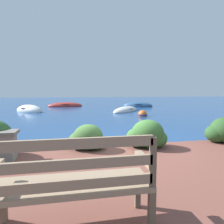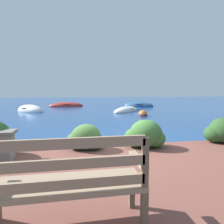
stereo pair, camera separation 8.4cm
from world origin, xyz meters
name	(u,v)px [view 2 (the right image)]	position (x,y,z in m)	size (l,w,h in m)	color
ground_plane	(114,154)	(0.00, 0.00, 0.00)	(80.00, 80.00, 0.00)	navy
park_bench	(66,181)	(-1.00, -2.84, 0.70)	(1.47, 0.48, 0.93)	brown
hedge_clump_left	(86,139)	(-0.70, -0.25, 0.47)	(0.83, 0.60, 0.57)	#426B33
hedge_clump_centre	(145,135)	(0.66, -0.33, 0.50)	(0.95, 0.68, 0.64)	#38662D
hedge_clump_right	(223,132)	(2.75, -0.27, 0.50)	(0.94, 0.68, 0.64)	#284C23
rowboat_nearest	(126,111)	(2.70, 9.42, 0.05)	(2.90, 3.14, 0.63)	silver
rowboat_mid	(30,111)	(-4.19, 10.52, 0.08)	(2.60, 2.61, 0.88)	silver
rowboat_far	(139,106)	(4.86, 13.25, 0.07)	(2.98, 2.03, 0.83)	#2D517A
rowboat_outer	(66,106)	(-1.83, 14.72, 0.06)	(3.24, 1.37, 0.73)	#9E2D28
mooring_buoy	(143,115)	(3.00, 6.62, 0.09)	(0.59, 0.59, 0.54)	orange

